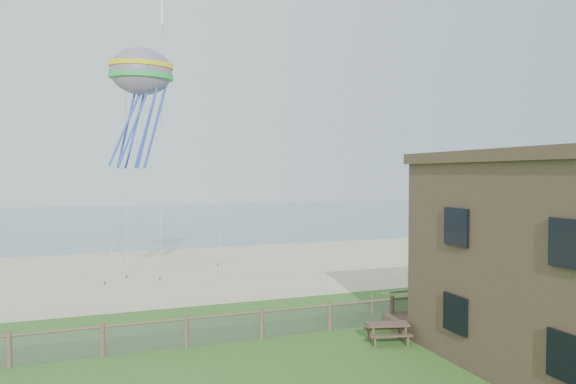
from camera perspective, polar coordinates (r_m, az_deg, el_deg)
name	(u,v)px	position (r m, az deg, el deg)	size (l,w,h in m)	color
sand_beach	(194,269)	(36.58, -10.35, -8.43)	(72.00, 20.00, 0.02)	tan
ocean	(145,218)	(79.98, -15.60, -2.81)	(160.00, 68.00, 0.02)	slate
chainlink_fence	(262,325)	(21.25, -2.95, -14.57)	(36.20, 0.20, 1.25)	brown
motel_deck	(533,310)	(27.21, 25.59, -11.71)	(15.00, 2.00, 0.50)	brown
picnic_table	(388,334)	(21.23, 11.01, -15.19)	(1.65, 1.25, 0.70)	brown
octopus_kite	(142,105)	(29.48, -15.96, 9.29)	(3.44, 2.43, 7.08)	#D75921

